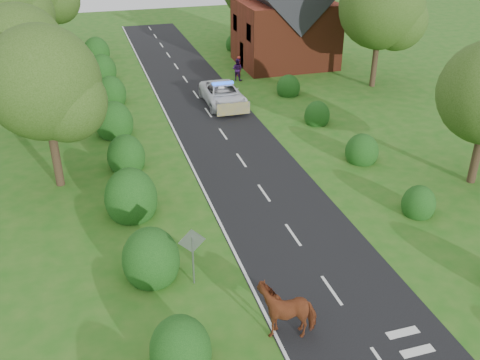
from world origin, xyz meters
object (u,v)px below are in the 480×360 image
object	(u,v)px
police_van	(223,95)
pedestrian_purple	(237,69)
cow	(287,310)
pedestrian_red	(238,66)
road_sign	(192,249)

from	to	relation	value
police_van	pedestrian_purple	size ratio (longest dim) A/B	3.15
cow	police_van	distance (m)	22.96
cow	pedestrian_red	xyz separation A→B (m)	(6.94, 29.06, 0.01)
police_van	pedestrian_purple	xyz separation A→B (m)	(2.68, 5.36, 0.12)
pedestrian_red	pedestrian_purple	world-z (taller)	pedestrian_purple
police_van	pedestrian_red	size ratio (longest dim) A/B	3.38
police_van	road_sign	bearing A→B (deg)	-107.86
road_sign	pedestrian_red	distance (m)	27.39
cow	police_van	world-z (taller)	police_van
road_sign	police_van	bearing A→B (deg)	71.53
road_sign	pedestrian_purple	xyz separation A→B (m)	(9.11, 24.60, -0.75)
road_sign	pedestrian_red	xyz separation A→B (m)	(9.50, 25.67, -0.81)
pedestrian_red	cow	bearing A→B (deg)	48.61
road_sign	cow	world-z (taller)	road_sign
cow	pedestrian_red	bearing A→B (deg)	178.20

